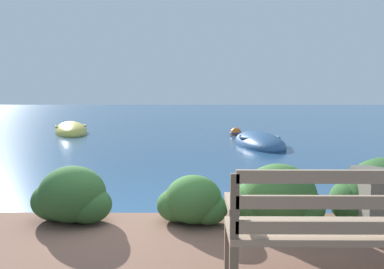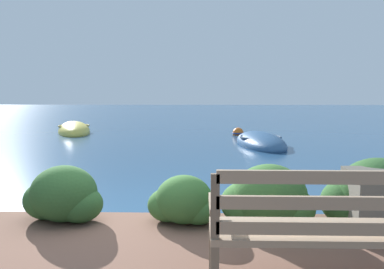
{
  "view_description": "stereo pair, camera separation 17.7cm",
  "coord_description": "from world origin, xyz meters",
  "px_view_note": "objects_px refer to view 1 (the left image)",
  "views": [
    {
      "loc": [
        0.81,
        -4.32,
        1.67
      ],
      "look_at": [
        0.74,
        5.28,
        0.54
      ],
      "focal_mm": 35.0,
      "sensor_mm": 36.0,
      "label": 1
    },
    {
      "loc": [
        0.99,
        -4.31,
        1.67
      ],
      "look_at": [
        0.74,
        5.28,
        0.54
      ],
      "focal_mm": 35.0,
      "sensor_mm": 36.0,
      "label": 2
    }
  ],
  "objects_px": {
    "mooring_buoy": "(236,133)",
    "park_bench": "(331,225)",
    "rowboat_mid": "(71,131)",
    "rowboat_nearest": "(259,143)"
  },
  "relations": [
    {
      "from": "mooring_buoy",
      "to": "park_bench",
      "type": "bearing_deg",
      "value": -92.86
    },
    {
      "from": "mooring_buoy",
      "to": "rowboat_mid",
      "type": "bearing_deg",
      "value": 174.63
    },
    {
      "from": "rowboat_nearest",
      "to": "park_bench",
      "type": "bearing_deg",
      "value": -15.25
    },
    {
      "from": "park_bench",
      "to": "rowboat_nearest",
      "type": "relative_size",
      "value": 0.47
    },
    {
      "from": "rowboat_nearest",
      "to": "rowboat_mid",
      "type": "height_order",
      "value": "rowboat_mid"
    },
    {
      "from": "park_bench",
      "to": "rowboat_mid",
      "type": "relative_size",
      "value": 0.44
    },
    {
      "from": "rowboat_mid",
      "to": "park_bench",
      "type": "bearing_deg",
      "value": 5.47
    },
    {
      "from": "park_bench",
      "to": "mooring_buoy",
      "type": "bearing_deg",
      "value": 90.22
    },
    {
      "from": "rowboat_mid",
      "to": "rowboat_nearest",
      "type": "bearing_deg",
      "value": 44.14
    },
    {
      "from": "park_bench",
      "to": "rowboat_nearest",
      "type": "height_order",
      "value": "park_bench"
    }
  ]
}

